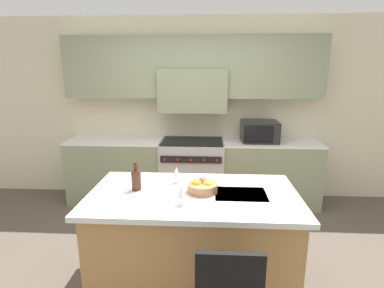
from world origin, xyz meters
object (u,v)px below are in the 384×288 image
at_px(range_stove, 192,172).
at_px(wine_bottle, 136,179).
at_px(fruit_bowl, 202,186).
at_px(microwave, 259,131).
at_px(wine_glass_far, 176,172).
at_px(wine_glass_near, 181,192).

relative_size(range_stove, wine_bottle, 3.71).
bearing_deg(fruit_bowl, microwave, 66.59).
height_order(microwave, wine_glass_far, microwave).
distance_m(range_stove, wine_glass_near, 2.10).
bearing_deg(microwave, wine_glass_far, -122.58).
bearing_deg(range_stove, wine_glass_near, -89.16).
distance_m(wine_glass_far, fruit_bowl, 0.32).
distance_m(wine_glass_near, fruit_bowl, 0.32).
height_order(wine_glass_near, fruit_bowl, wine_glass_near).
height_order(microwave, wine_bottle, microwave).
bearing_deg(fruit_bowl, wine_glass_far, 143.04).
relative_size(wine_bottle, fruit_bowl, 0.97).
distance_m(microwave, wine_glass_far, 1.88).
bearing_deg(wine_bottle, wine_glass_far, 27.85).
bearing_deg(range_stove, wine_glass_far, -92.20).
relative_size(range_stove, microwave, 1.88).
bearing_deg(wine_glass_near, wine_bottle, 146.06).
bearing_deg(wine_glass_near, fruit_bowl, 60.59).
height_order(wine_bottle, wine_glass_near, wine_bottle).
bearing_deg(microwave, fruit_bowl, -113.41).
height_order(wine_bottle, fruit_bowl, wine_bottle).
distance_m(microwave, fruit_bowl, 1.94).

